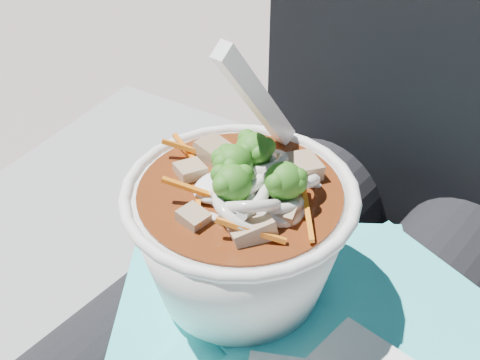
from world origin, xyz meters
The scene contains 3 objects.
person_body centered at (0.00, 0.09, 0.56)m, with size 0.34×0.94×1.01m.
plastic_bag centered at (0.05, -0.01, 0.62)m, with size 0.36×0.32×0.02m.
udon_bowl centered at (-0.02, 0.00, 0.68)m, with size 0.20×0.20×0.21m.
Camera 1 is at (0.21, -0.29, 1.02)m, focal length 50.00 mm.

